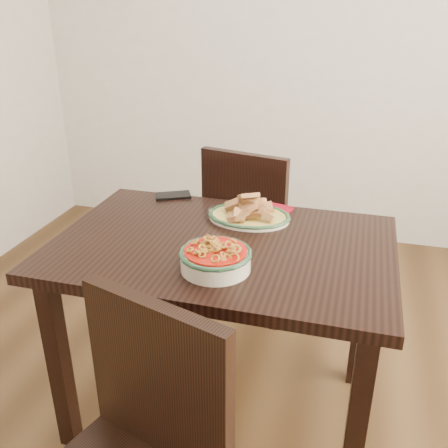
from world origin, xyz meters
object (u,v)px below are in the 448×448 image
(fish_plate, at_px, (249,208))
(smartphone, at_px, (173,195))
(dining_table, at_px, (222,268))
(chair_far, at_px, (252,224))
(noodle_bowl, at_px, (216,257))

(fish_plate, distance_m, smartphone, 0.39)
(dining_table, height_order, chair_far, chair_far)
(dining_table, bearing_deg, chair_far, 93.89)
(chair_far, xyz_separation_m, fish_plate, (0.09, -0.49, 0.30))
(chair_far, bearing_deg, fish_plate, 112.66)
(dining_table, distance_m, noodle_bowl, 0.24)
(smartphone, bearing_deg, dining_table, -75.14)
(chair_far, bearing_deg, noodle_bowl, 107.20)
(dining_table, relative_size, noodle_bowl, 5.10)
(dining_table, height_order, fish_plate, fish_plate)
(chair_far, height_order, noodle_bowl, chair_far)
(dining_table, distance_m, smartphone, 0.49)
(chair_far, bearing_deg, dining_table, 106.06)
(noodle_bowl, bearing_deg, chair_far, 95.03)
(fish_plate, relative_size, noodle_bowl, 1.35)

